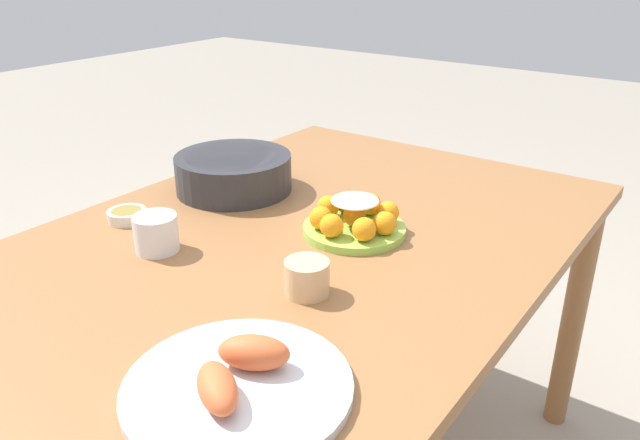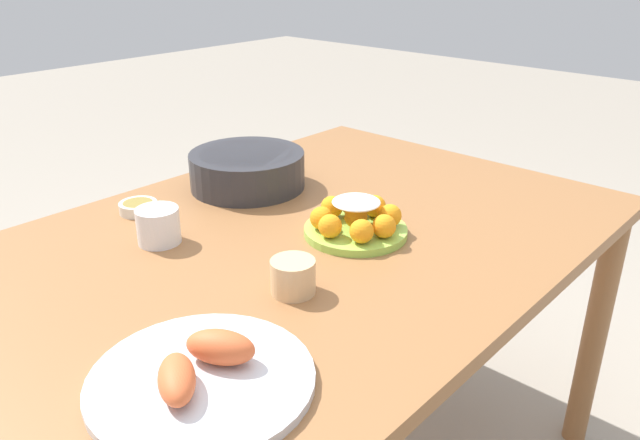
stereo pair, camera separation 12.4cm
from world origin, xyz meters
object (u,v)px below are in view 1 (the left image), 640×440
Objects in this scene: cake_plate at (354,219)px; sauce_bowl at (127,215)px; dining_table at (286,280)px; cup_near at (307,278)px; seafood_platter at (238,382)px; cup_far at (156,233)px; serving_bowl at (234,172)px.

sauce_bowl is (-0.23, 0.43, -0.02)m from cake_plate.
cake_plate is (0.12, -0.08, 0.11)m from dining_table.
cake_plate reaches higher than cup_near.
seafood_platter is 0.47m from cup_far.
serving_bowl is (0.16, 0.28, 0.13)m from dining_table.
sauce_bowl is (-0.11, 0.34, 0.10)m from dining_table.
dining_table is 17.44× the size of cup_far.
cup_near is (-0.29, -0.43, -0.02)m from serving_bowl.
dining_table is 0.37m from sauce_bowl.
cake_plate is 0.76× the size of serving_bowl.
cake_plate is 0.39m from cup_far.
cup_near is (0.26, 0.08, 0.02)m from seafood_platter.
sauce_bowl is 0.17m from cup_far.
cake_plate is at bearing -42.61° from cup_far.
cake_plate is 0.69× the size of seafood_platter.
seafood_platter is 3.63× the size of cup_far.
seafood_platter is at bearing -162.91° from cup_near.
serving_bowl is 3.34× the size of sauce_bowl.
cup_near is at bearing -123.43° from serving_bowl.
cup_near is 0.33m from cup_far.
cup_near reaches higher than dining_table.
cake_plate is at bearing -95.61° from serving_bowl.
dining_table is 0.46m from seafood_platter.
seafood_platter is 4.00× the size of cup_near.
seafood_platter is at bearing -136.63° from serving_bowl.
seafood_platter reaches higher than cup_near.
serving_bowl is 0.34m from cup_far.
serving_bowl reaches higher than cake_plate.
cake_plate is 2.74× the size of cup_near.
cup_far is at bearing -109.21° from sauce_bowl.
serving_bowl reaches higher than dining_table.
cup_far is at bearing -162.79° from serving_bowl.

